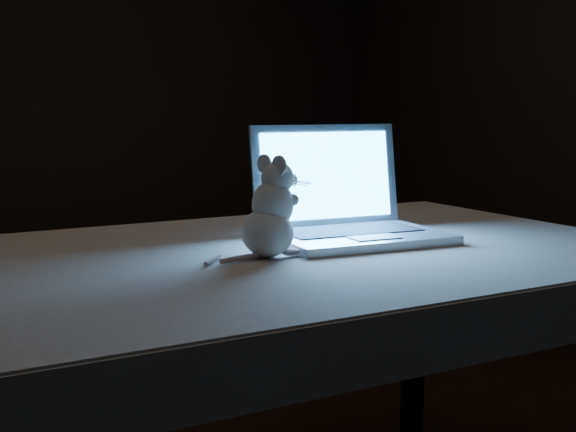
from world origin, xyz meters
TOP-DOWN VIEW (x-y plane):
  - back_wall at (0.00, 2.50)m, footprint 4.50×0.04m
  - table at (-0.04, -0.19)m, footprint 1.62×1.12m
  - tablecloth at (-0.05, -0.23)m, footprint 1.76×1.25m
  - laptop at (0.13, -0.19)m, footprint 0.48×0.44m
  - plush_mouse at (-0.16, -0.24)m, footprint 0.18×0.18m

SIDE VIEW (x-z plane):
  - table at x=-0.04m, z-range 0.00..0.83m
  - tablecloth at x=-0.05m, z-range 0.72..0.84m
  - plush_mouse at x=-0.16m, z-range 0.84..1.06m
  - laptop at x=0.13m, z-range 0.84..1.12m
  - back_wall at x=0.00m, z-range 0.00..2.60m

